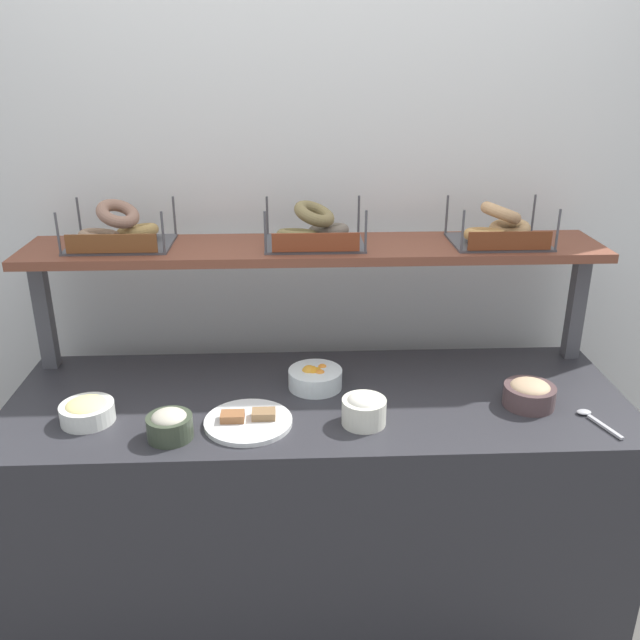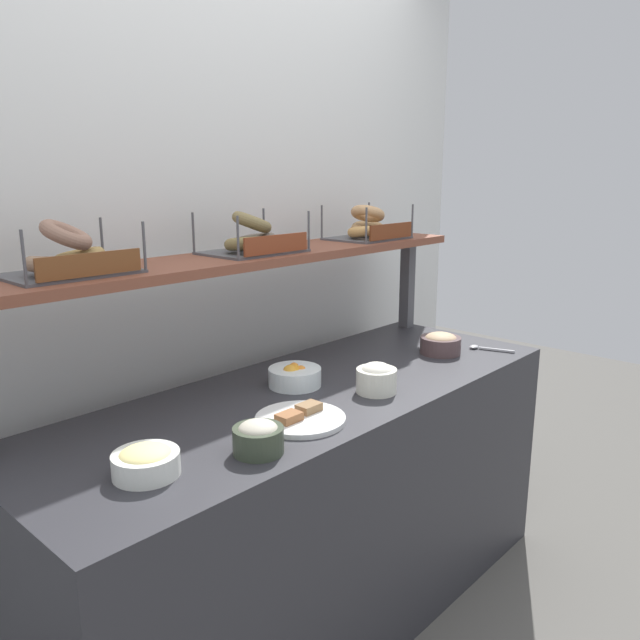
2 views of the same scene
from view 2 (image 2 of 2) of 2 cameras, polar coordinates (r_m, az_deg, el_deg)
name	(u,v)px [view 2 (image 2 of 2)]	position (r m, az deg, el deg)	size (l,w,h in m)	color
ground_plane	(312,612)	(2.50, -0.76, -25.06)	(8.00, 8.00, 0.00)	#595651
back_wall	(204,268)	(2.39, -10.50, 4.69)	(3.18, 0.06, 2.40)	silver
deli_counter	(311,506)	(2.26, -0.79, -16.59)	(1.98, 0.70, 0.85)	#2D2D33
shelf_riser_right	(407,284)	(2.89, 7.95, 3.26)	(0.05, 0.05, 0.40)	#4C4C51
upper_shelf	(253,257)	(2.17, -6.08, 5.69)	(1.94, 0.32, 0.03)	brown
bowl_hummus	(441,343)	(2.52, 10.92, -2.09)	(0.16, 0.16, 0.08)	brown
bowl_cream_cheese	(376,378)	(2.05, 5.16, -5.26)	(0.13, 0.13, 0.10)	white
bowl_egg_salad	(146,461)	(1.57, -15.58, -12.29)	(0.16, 0.16, 0.07)	white
bowl_tuna_salad	(258,437)	(1.63, -5.65, -10.56)	(0.13, 0.13, 0.09)	#3A4534
bowl_fruit_salad	(295,376)	(2.11, -2.33, -5.12)	(0.18, 0.18, 0.08)	white
serving_plate_white	(300,418)	(1.83, -1.82, -8.92)	(0.26, 0.26, 0.04)	white
serving_spoon_near_plate	(484,348)	(2.62, 14.70, -2.48)	(0.08, 0.17, 0.01)	#B7B7BC
bagel_basket_everything	(68,257)	(1.82, -21.96, 5.35)	(0.34, 0.26, 0.16)	#4C4C51
bagel_basket_poppy	(252,239)	(2.16, -6.17, 7.35)	(0.33, 0.26, 0.15)	#4C4C51
bagel_basket_sesame	(368,227)	(2.60, 4.38, 8.41)	(0.32, 0.26, 0.15)	#4C4C51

